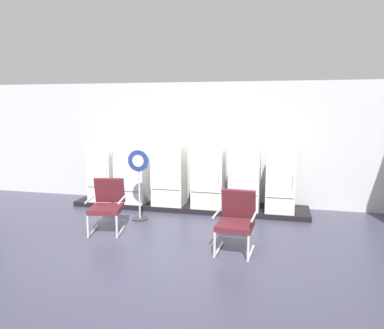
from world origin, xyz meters
The scene contains 12 objects.
ground centered at (0.00, 0.00, -0.03)m, with size 12.00×10.00×0.05m, color #3B3A4E.
back_wall centered at (0.00, 3.66, 1.48)m, with size 11.76×0.12×2.93m.
display_plinth centered at (0.00, 3.02, 0.06)m, with size 5.43×0.95×0.11m, color black.
refrigerator_0 centered at (-2.08, 2.91, 0.89)m, with size 0.58×0.67×1.47m.
refrigerator_1 centered at (-1.33, 2.92, 0.82)m, with size 0.71×0.68×1.36m.
refrigerator_2 centered at (-0.42, 2.89, 0.98)m, with size 0.71×0.63×1.63m.
refrigerator_3 centered at (0.49, 2.88, 0.95)m, with size 0.70×0.61×1.58m.
refrigerator_4 centered at (1.30, 2.91, 0.92)m, with size 0.66×0.68×1.53m.
refrigerator_5 centered at (2.06, 2.93, 0.87)m, with size 0.61×0.71×1.44m.
armchair_left centered at (-1.14, 1.17, 0.54)m, with size 0.73×0.81×1.00m.
armchair_right centered at (1.36, 0.77, 0.54)m, with size 0.67×0.75×1.00m.
sign_stand centered at (-0.80, 1.94, 0.71)m, with size 0.44×0.32×1.48m.
Camera 1 is at (1.99, -5.05, 2.38)m, focal length 34.34 mm.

